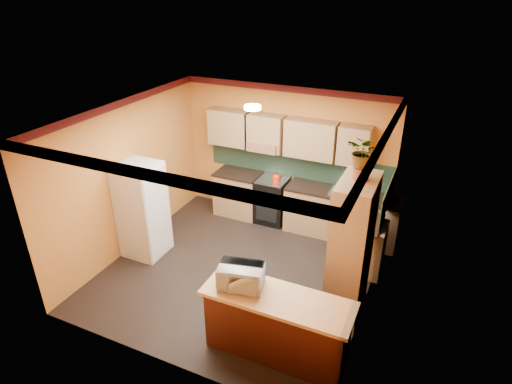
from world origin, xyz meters
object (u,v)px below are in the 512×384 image
pantry (351,248)px  stove (272,200)px  microwave (241,276)px  base_cabinets_back (302,207)px  fridge (142,210)px  breakfast_bar (277,327)px

pantry → stove: bearing=135.7°
pantry → microwave: 1.66m
base_cabinets_back → stove: size_ratio=4.01×
microwave → stove: bearing=92.8°
stove → fridge: fridge is taller
fridge → microwave: size_ratio=3.05×
pantry → microwave: (-1.11, -1.24, 0.03)m
base_cabinets_back → microwave: 3.24m
base_cabinets_back → breakfast_bar: same height
base_cabinets_back → breakfast_bar: bearing=-76.7°
base_cabinets_back → breakfast_bar: 3.25m
pantry → breakfast_bar: 1.51m
stove → fridge: bearing=-129.6°
base_cabinets_back → stove: 0.63m
fridge → microwave: (2.49, -1.21, 0.23)m
breakfast_bar → base_cabinets_back: bearing=103.3°
base_cabinets_back → fridge: (-2.24, -1.96, 0.41)m
stove → microwave: (0.87, -3.17, 0.63)m
fridge → pantry: bearing=0.5°
breakfast_bar → pantry: bearing=63.8°
fridge → breakfast_bar: 3.25m
stove → breakfast_bar: size_ratio=0.51×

